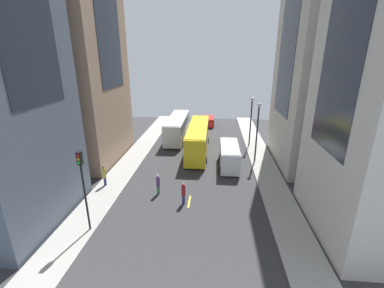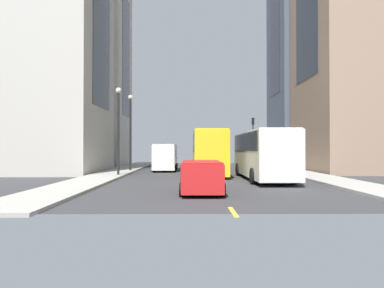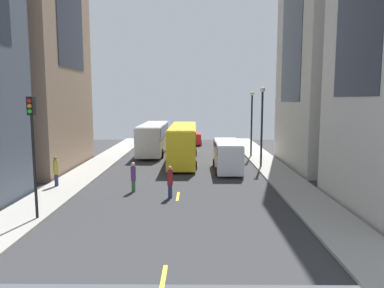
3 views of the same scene
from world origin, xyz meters
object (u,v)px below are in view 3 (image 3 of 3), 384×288
Objects in this scene: city_bus_white at (153,136)px; streetcar_yellow at (183,140)px; delivery_van_white at (227,154)px; car_red_0 at (194,138)px; pedestrian_crossing_near at (133,176)px; traffic_light_near_corner at (33,135)px; pedestrian_crossing_mid at (170,181)px; pedestrian_waiting_curb at (56,170)px.

city_bus_white is 6.60m from streetcar_yellow.
city_bus_white reaches higher than delivery_van_white.
delivery_van_white is at bearing -49.36° from streetcar_yellow.
car_red_0 is at bearing 99.18° from delivery_van_white.
traffic_light_near_corner reaches higher than pedestrian_crossing_near.
pedestrian_crossing_mid is (2.55, -1.47, 0.02)m from pedestrian_crossing_near.
pedestrian_waiting_curb is at bearing -46.91° from pedestrian_crossing_near.
traffic_light_near_corner is (-3.91, -5.79, 3.32)m from pedestrian_crossing_near.
city_bus_white is 5.62× the size of pedestrian_crossing_near.
car_red_0 is 26.60m from pedestrian_crossing_mid.
city_bus_white is 0.91× the size of streetcar_yellow.
pedestrian_crossing_near is (-3.94, -25.09, 0.14)m from car_red_0.
delivery_van_white is 9.78m from pedestrian_crossing_near.
pedestrian_crossing_mid is (8.06, -2.42, -0.19)m from pedestrian_waiting_curb.
delivery_van_white is 2.98× the size of pedestrian_waiting_curb.
traffic_light_near_corner is at bearing -130.23° from delivery_van_white.
streetcar_yellow is at bearing -36.67° from pedestrian_crossing_mid.
city_bus_white is at bearing -119.65° from car_red_0.
pedestrian_crossing_mid is (-1.39, -26.57, 0.16)m from car_red_0.
pedestrian_crossing_near is at bearing -134.66° from delivery_van_white.
pedestrian_waiting_curb is at bearing -106.86° from city_bus_white.
delivery_van_white is at bearing -56.12° from pedestrian_waiting_curb.
city_bus_white is at bearing -8.86° from pedestrian_waiting_curb.
city_bus_white is 2.65× the size of car_red_0.
delivery_van_white is at bearing 49.77° from traffic_light_near_corner.
pedestrian_crossing_near is (-2.93, -11.54, -1.06)m from streetcar_yellow.
traffic_light_near_corner is (-7.85, -30.89, 3.46)m from car_red_0.
city_bus_white reaches higher than car_red_0.
delivery_van_white is at bearing -53.57° from city_bus_white.
streetcar_yellow is 13.65m from car_red_0.
pedestrian_waiting_curb is at bearing 38.35° from pedestrian_crossing_mid.
car_red_0 is 25.94m from pedestrian_waiting_curb.
pedestrian_crossing_near is 5.59m from pedestrian_waiting_curb.
pedestrian_waiting_curb is (-5.51, 0.94, 0.21)m from pedestrian_crossing_near.
streetcar_yellow is 13.57m from pedestrian_waiting_curb.
pedestrian_crossing_mid reaches higher than pedestrian_crossing_near.
streetcar_yellow reaches higher than pedestrian_crossing_mid.
streetcar_yellow is 18.77m from traffic_light_near_corner.
city_bus_white is 12.62m from delivery_van_white.
pedestrian_crossing_mid is (-0.39, -13.01, -1.04)m from streetcar_yellow.
car_red_0 is at bearing -37.96° from pedestrian_crossing_mid.
pedestrian_waiting_curb is at bearing -128.57° from streetcar_yellow.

